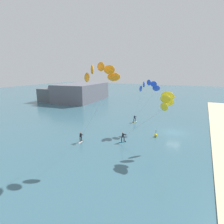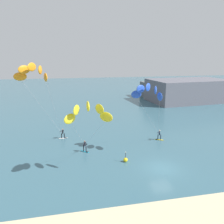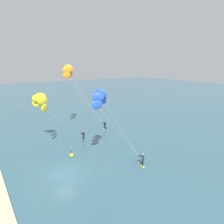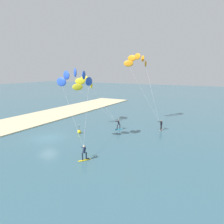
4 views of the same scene
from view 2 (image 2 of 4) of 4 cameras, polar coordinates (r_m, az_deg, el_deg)
The scene contains 6 objects.
ground_plane at distance 29.04m, azimuth 12.40°, elevation -13.59°, with size 240.00×240.00×0.00m, color #386070.
kitesurfer_nearshore at distance 31.18m, azimuth 9.12°, elevation 4.47°, with size 6.44×6.35×9.74m.
kitesurfer_mid_water at distance 24.75m, azimuth -6.04°, elevation -0.55°, with size 5.32×8.12×8.59m.
kitesurfer_far_out at distance 31.20m, azimuth -18.97°, elevation 8.62°, with size 6.53×7.75×12.43m.
marker_buoy at distance 29.86m, azimuth 3.39°, elevation -11.82°, with size 0.56×0.56×1.38m.
distant_headland at distance 75.38m, azimuth 17.56°, elevation 5.32°, with size 24.80×21.06×6.49m.
Camera 2 is at (-11.06, -23.37, 13.22)m, focal length 36.52 mm.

